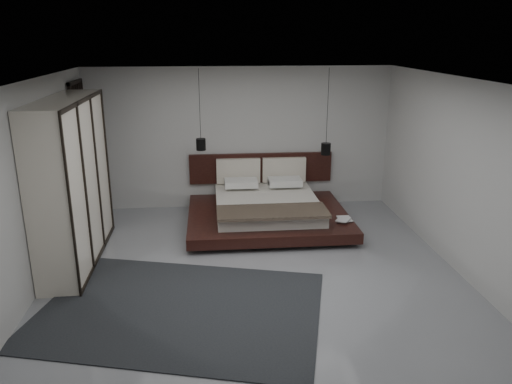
{
  "coord_description": "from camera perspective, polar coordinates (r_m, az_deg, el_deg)",
  "views": [
    {
      "loc": [
        -0.62,
        -6.77,
        3.36
      ],
      "look_at": [
        0.14,
        1.2,
        0.84
      ],
      "focal_mm": 35.0,
      "sensor_mm": 36.0,
      "label": 1
    }
  ],
  "objects": [
    {
      "name": "wardrobe",
      "position": [
        7.99,
        -20.32,
        1.05
      ],
      "size": [
        0.6,
        2.55,
        2.5
      ],
      "color": "silver",
      "rests_on": "floor"
    },
    {
      "name": "ceiling",
      "position": [
        6.82,
        -0.23,
        12.76
      ],
      "size": [
        6.0,
        6.0,
        0.0
      ],
      "primitive_type": "plane",
      "rotation": [
        3.14,
        0.0,
        0.0
      ],
      "color": "white",
      "rests_on": "wall_back"
    },
    {
      "name": "pendant_left",
      "position": [
        9.34,
        -6.32,
        5.46
      ],
      "size": [
        0.18,
        0.18,
        1.48
      ],
      "color": "black",
      "rests_on": "ceiling"
    },
    {
      "name": "wall_front",
      "position": [
        4.3,
        3.52,
        -9.74
      ],
      "size": [
        6.0,
        0.0,
        6.0
      ],
      "primitive_type": "plane",
      "rotation": [
        -1.57,
        0.0,
        0.0
      ],
      "color": "#B5B5B3",
      "rests_on": "floor"
    },
    {
      "name": "wall_back",
      "position": [
        9.98,
        -1.81,
        6.15
      ],
      "size": [
        6.0,
        0.0,
        6.0
      ],
      "primitive_type": "plane",
      "rotation": [
        1.57,
        0.0,
        0.0
      ],
      "color": "#B5B5B3",
      "rests_on": "floor"
    },
    {
      "name": "floor",
      "position": [
        7.58,
        -0.21,
        -8.83
      ],
      "size": [
        6.0,
        6.0,
        0.0
      ],
      "primitive_type": "plane",
      "color": "gray",
      "rests_on": "ground"
    },
    {
      "name": "book_lower",
      "position": [
        8.86,
        9.38,
        -3.1
      ],
      "size": [
        0.23,
        0.31,
        0.03
      ],
      "primitive_type": "imported",
      "rotation": [
        0.0,
        0.0,
        0.0
      ],
      "color": "#99724C",
      "rests_on": "bed"
    },
    {
      "name": "rug",
      "position": [
        6.64,
        -8.6,
        -13.07
      ],
      "size": [
        4.05,
        3.34,
        0.02
      ],
      "primitive_type": "cube",
      "rotation": [
        0.0,
        0.0,
        -0.26
      ],
      "color": "black",
      "rests_on": "floor"
    },
    {
      "name": "wall_right",
      "position": [
        7.93,
        21.94,
        1.86
      ],
      "size": [
        0.0,
        6.0,
        6.0
      ],
      "primitive_type": "plane",
      "rotation": [
        1.57,
        0.0,
        -1.57
      ],
      "color": "#B5B5B3",
      "rests_on": "floor"
    },
    {
      "name": "book_upper",
      "position": [
        8.82,
        9.3,
        -3.03
      ],
      "size": [
        0.32,
        0.34,
        0.02
      ],
      "primitive_type": "imported",
      "rotation": [
        0.0,
        0.0,
        -0.58
      ],
      "color": "#99724C",
      "rests_on": "book_lower"
    },
    {
      "name": "pendant_right",
      "position": [
        9.63,
        7.99,
        4.93
      ],
      "size": [
        0.18,
        0.18,
        1.62
      ],
      "color": "black",
      "rests_on": "ceiling"
    },
    {
      "name": "wall_left",
      "position": [
        7.44,
        -23.9,
        0.65
      ],
      "size": [
        0.0,
        6.0,
        6.0
      ],
      "primitive_type": "plane",
      "rotation": [
        1.57,
        0.0,
        1.57
      ],
      "color": "#B5B5B3",
      "rests_on": "floor"
    },
    {
      "name": "lattice_screen",
      "position": [
        9.73,
        -19.24,
        4.27
      ],
      "size": [
        0.05,
        0.9,
        2.6
      ],
      "primitive_type": "cube",
      "color": "black",
      "rests_on": "floor"
    },
    {
      "name": "bed",
      "position": [
        9.26,
        1.23,
        -1.87
      ],
      "size": [
        2.88,
        2.43,
        1.09
      ],
      "color": "black",
      "rests_on": "floor"
    }
  ]
}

